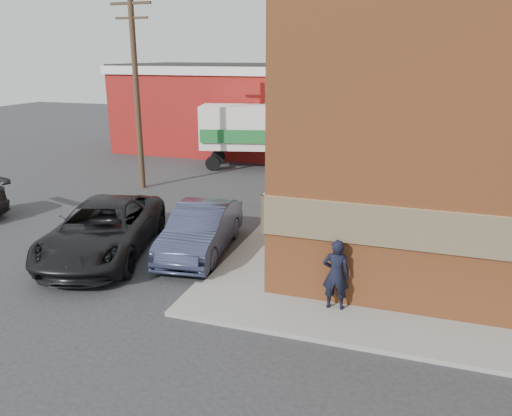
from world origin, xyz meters
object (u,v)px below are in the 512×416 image
Objects in this scene: utility_pole at (136,87)px; box_truck at (262,132)px; man at (336,274)px; suv_a at (103,229)px; sedan at (201,229)px; warehouse at (247,108)px.

box_truck is (4.16, 5.98, -2.73)m from utility_pole.
man is 0.30× the size of suv_a.
utility_pole is at bearing 125.26° from sedan.
suv_a is 0.83× the size of box_truck.
suv_a is (-7.66, 1.43, -0.17)m from man.
warehouse reaches higher than suv_a.
suv_a is at bearing -84.69° from warehouse.
man reaches higher than suv_a.
sedan is at bearing -94.85° from box_truck.
warehouse is 2.21× the size of box_truck.
warehouse is at bearing 79.70° from suv_a.
utility_pole reaches higher than man.
utility_pole is 1.47× the size of suv_a.
box_truck is (-6.75, 15.23, 0.99)m from man.
sedan is at bearing -32.80° from man.
warehouse is 9.04× the size of man.
sedan is (6.14, -6.70, -3.96)m from utility_pole.
warehouse is 3.41× the size of sedan.
man is at bearing -40.29° from utility_pole.
utility_pole reaches higher than box_truck.
man is at bearing -26.18° from suv_a.
man is 0.24× the size of box_truck.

